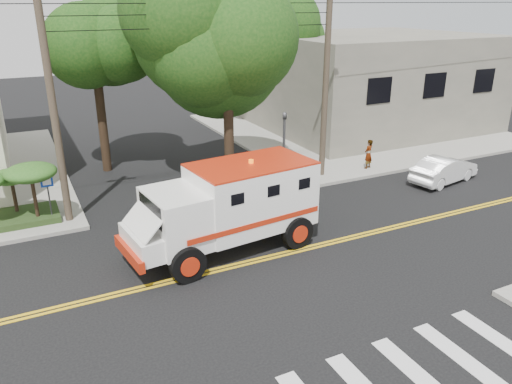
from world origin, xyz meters
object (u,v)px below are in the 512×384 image
parked_sedan (444,170)px  pedestrian_a (368,154)px  pedestrian_b (352,137)px  armored_truck (230,203)px

parked_sedan → pedestrian_a: (-2.21, 2.96, 0.27)m
parked_sedan → pedestrian_b: size_ratio=2.29×
parked_sedan → pedestrian_b: 5.94m
armored_truck → pedestrian_b: (10.81, 7.63, -0.74)m
parked_sedan → pedestrian_b: pedestrian_b is taller
parked_sedan → pedestrian_a: 3.71m
parked_sedan → pedestrian_b: bearing=-0.3°
armored_truck → pedestrian_b: 13.25m
armored_truck → parked_sedan: 12.13m
pedestrian_a → parked_sedan: bearing=104.8°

